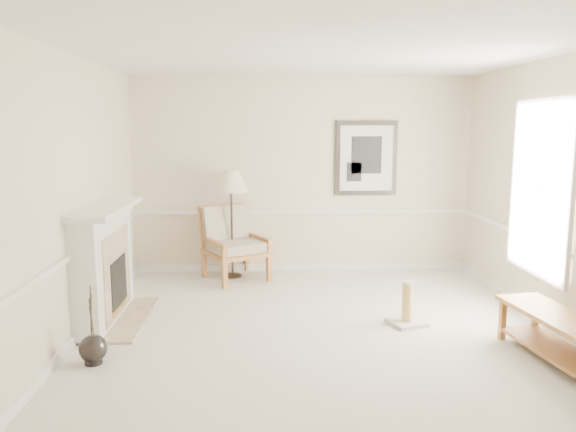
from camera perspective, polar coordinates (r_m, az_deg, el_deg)
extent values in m
plane|color=silver|center=(6.00, 3.19, -12.09)|extent=(5.50, 5.50, 0.00)
cube|color=beige|center=(8.37, 1.43, 4.18)|extent=(5.00, 0.04, 2.90)
cube|color=beige|center=(2.96, 8.66, -5.07)|extent=(5.00, 0.04, 2.90)
cube|color=beige|center=(5.94, -21.46, 1.51)|extent=(0.04, 5.50, 2.90)
cube|color=beige|center=(6.40, 26.21, 1.71)|extent=(0.04, 5.50, 2.90)
cube|color=white|center=(5.64, 3.46, 16.53)|extent=(5.00, 5.50, 0.04)
cube|color=white|center=(8.58, 1.40, -5.19)|extent=(4.95, 0.04, 0.10)
cube|color=white|center=(8.41, 1.42, 0.43)|extent=(4.95, 0.04, 0.05)
cube|color=white|center=(6.72, 24.32, 2.59)|extent=(0.03, 1.20, 1.80)
cube|color=white|center=(6.72, 24.25, 2.59)|extent=(0.05, 1.34, 1.94)
cube|color=black|center=(8.44, 7.93, 5.84)|extent=(0.92, 0.04, 1.10)
cube|color=white|center=(8.41, 7.96, 5.83)|extent=(0.78, 0.01, 0.96)
cube|color=black|center=(8.41, 7.98, 6.17)|extent=(0.45, 0.01, 0.55)
cube|color=white|center=(6.61, -18.21, -4.88)|extent=(0.28, 1.50, 1.25)
cube|color=white|center=(6.47, -18.07, 0.76)|extent=(0.46, 1.64, 0.06)
cube|color=#C6B28E|center=(6.59, -16.96, -5.53)|extent=(0.02, 1.05, 0.95)
cube|color=black|center=(6.62, -16.82, -6.62)|extent=(0.02, 0.62, 0.58)
cube|color=#AF813A|center=(6.69, -16.68, -8.77)|extent=(0.01, 0.66, 0.05)
cube|color=#C6B28E|center=(6.73, -16.62, -9.94)|extent=(0.60, 1.50, 0.03)
sphere|color=black|center=(5.60, -19.19, -12.60)|extent=(0.26, 0.26, 0.26)
cylinder|color=black|center=(5.64, -19.13, -13.64)|extent=(0.16, 0.16, 0.07)
cylinder|color=black|center=(5.49, -19.37, -9.35)|extent=(0.06, 0.10, 0.40)
cylinder|color=black|center=(5.50, -19.35, -9.66)|extent=(0.07, 0.12, 0.33)
cylinder|color=black|center=(5.48, -19.39, -9.03)|extent=(0.03, 0.05, 0.48)
cube|color=olive|center=(7.64, -6.45, -5.81)|extent=(0.09, 0.09, 0.42)
cube|color=olive|center=(8.25, -8.51, -4.73)|extent=(0.09, 0.09, 0.42)
cube|color=olive|center=(7.94, -1.93, -5.17)|extent=(0.09, 0.09, 0.42)
cube|color=olive|center=(8.53, -4.24, -4.18)|extent=(0.09, 0.09, 0.42)
cube|color=olive|center=(8.04, -5.30, -3.72)|extent=(1.06, 1.06, 0.06)
cube|color=olive|center=(8.29, -6.43, -0.92)|extent=(0.77, 0.54, 0.61)
cube|color=olive|center=(7.86, -7.57, -2.65)|extent=(0.44, 0.71, 0.06)
cube|color=olive|center=(8.16, -3.15, -2.15)|extent=(0.44, 0.71, 0.06)
cube|color=beige|center=(8.02, -5.31, -3.02)|extent=(0.97, 0.97, 0.13)
cube|color=beige|center=(8.22, -6.24, -0.84)|extent=(0.73, 0.54, 0.55)
cylinder|color=black|center=(8.27, -5.65, -6.05)|extent=(0.25, 0.25, 0.03)
cylinder|color=black|center=(8.11, -5.73, -1.20)|extent=(0.03, 0.03, 1.40)
cone|color=beige|center=(8.02, -5.80, 3.57)|extent=(0.57, 0.57, 0.31)
cube|color=olive|center=(5.71, 26.49, -9.59)|extent=(0.69, 1.65, 0.05)
cube|color=olive|center=(5.81, 26.27, -12.58)|extent=(0.61, 1.53, 0.03)
cube|color=olive|center=(6.25, 20.95, -9.83)|extent=(0.06, 0.06, 0.41)
cube|color=olive|center=(6.44, 23.77, -9.44)|extent=(0.06, 0.06, 0.41)
cube|color=silver|center=(6.45, 11.94, -10.56)|extent=(0.45, 0.45, 0.04)
cylinder|color=#D4C06C|center=(6.37, 12.01, -8.58)|extent=(0.11, 0.11, 0.42)
cylinder|color=silver|center=(6.31, 12.08, -6.60)|extent=(0.13, 0.13, 0.04)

